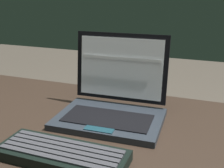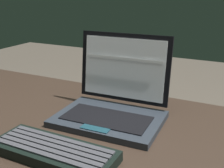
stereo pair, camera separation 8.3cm
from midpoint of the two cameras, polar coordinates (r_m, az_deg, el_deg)
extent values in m
cube|color=black|center=(0.79, 5.88, -11.19)|extent=(1.69, 0.66, 0.03)
cylinder|color=black|center=(1.56, -19.12, -11.37)|extent=(0.06, 0.06, 0.70)
cube|color=#242931|center=(0.85, 2.15, -7.10)|extent=(0.32, 0.23, 0.02)
cube|color=black|center=(0.83, 1.73, -6.88)|extent=(0.26, 0.13, 0.00)
cube|color=#153440|center=(0.78, -0.22, -8.90)|extent=(0.08, 0.04, 0.00)
cube|color=black|center=(0.91, 5.05, 3.29)|extent=(0.30, 0.05, 0.22)
cube|color=white|center=(0.90, 4.93, 3.16)|extent=(0.27, 0.04, 0.19)
cube|color=silver|center=(0.90, 4.96, 5.08)|extent=(0.26, 0.01, 0.01)
cube|color=black|center=(0.69, -8.26, -13.43)|extent=(0.31, 0.12, 0.03)
cube|color=#38383D|center=(0.66, -10.13, -13.76)|extent=(0.28, 0.01, 0.00)
cube|color=#38383D|center=(0.67, -9.20, -13.05)|extent=(0.28, 0.01, 0.00)
cube|color=#38383D|center=(0.69, -8.32, -12.36)|extent=(0.28, 0.01, 0.00)
cube|color=#38383D|center=(0.70, -7.47, -11.70)|extent=(0.28, 0.01, 0.00)
cube|color=#38383D|center=(0.71, -6.65, -11.05)|extent=(0.28, 0.01, 0.00)
camera|label=1|loc=(0.04, -87.14, 0.97)|focal=45.48mm
camera|label=2|loc=(0.04, 92.86, -0.97)|focal=45.48mm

